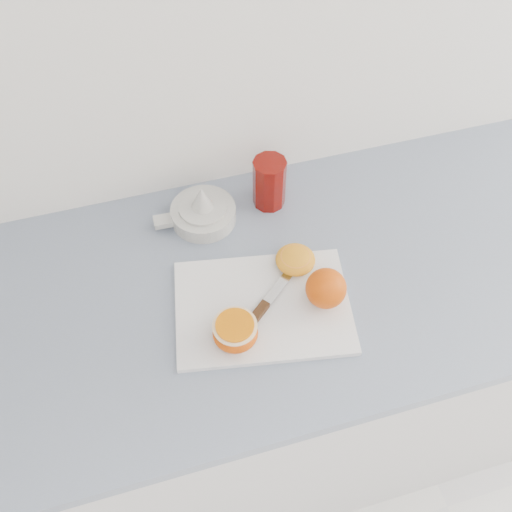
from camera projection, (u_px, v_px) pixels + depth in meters
The scene contains 8 objects.
counter at pixel (255, 377), 1.49m from camera, with size 2.57×0.64×0.89m.
cutting_board at pixel (263, 307), 1.10m from camera, with size 0.33×0.24×0.01m, color white.
whole_orange at pixel (326, 288), 1.07m from camera, with size 0.08×0.08×0.08m.
half_orange at pixel (235, 332), 1.03m from camera, with size 0.08×0.08×0.05m.
squeezed_shell at pixel (295, 259), 1.14m from camera, with size 0.08×0.08×0.03m.
paring_knife at pixel (258, 313), 1.07m from camera, with size 0.17×0.15×0.01m.
citrus_juicer at pixel (202, 211), 1.22m from camera, with size 0.18×0.14×0.09m.
red_tumbler at pixel (269, 184), 1.23m from camera, with size 0.07×0.07×0.12m.
Camera 1 is at (-0.23, 1.08, 1.83)m, focal length 40.00 mm.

